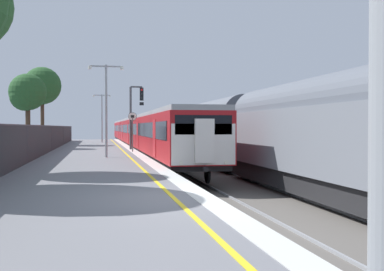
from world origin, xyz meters
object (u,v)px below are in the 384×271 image
background_tree_centre (27,94)px  background_tree_right (42,87)px  platform_lamp_mid (106,102)px  platform_lamp_far (102,114)px  commuter_train_at_platform (138,131)px  signal_gantry (134,110)px  freight_train_adjacent_track (249,131)px  speed_limit_sign (133,127)px

background_tree_centre → background_tree_right: 7.16m
platform_lamp_mid → platform_lamp_far: 26.00m
commuter_train_at_platform → signal_gantry: signal_gantry is taller
commuter_train_at_platform → platform_lamp_far: size_ratio=11.53×
freight_train_adjacent_track → signal_gantry: size_ratio=5.86×
signal_gantry → platform_lamp_mid: 9.30m
freight_train_adjacent_track → platform_lamp_far: bearing=105.3°
freight_train_adjacent_track → platform_lamp_mid: (-7.77, 2.32, 1.65)m
signal_gantry → platform_lamp_mid: size_ratio=0.93×
commuter_train_at_platform → speed_limit_sign: 16.97m
background_tree_right → platform_lamp_far: bearing=47.9°
platform_lamp_far → background_tree_centre: background_tree_centre is taller
signal_gantry → platform_lamp_far: 17.14m
signal_gantry → commuter_train_at_platform: bearing=83.8°
signal_gantry → speed_limit_sign: (-0.38, -3.26, -1.30)m
speed_limit_sign → background_tree_centre: bearing=139.6°
background_tree_centre → platform_lamp_mid: bearing=-64.1°
freight_train_adjacent_track → platform_lamp_far: 29.42m
speed_limit_sign → background_tree_right: bearing=118.8°
freight_train_adjacent_track → signal_gantry: bearing=115.8°
speed_limit_sign → commuter_train_at_platform: bearing=83.8°
commuter_train_at_platform → freight_train_adjacent_track: bearing=-80.9°
background_tree_right → platform_lamp_mid: bearing=-73.8°
speed_limit_sign → platform_lamp_mid: size_ratio=0.52×
signal_gantry → speed_limit_sign: signal_gantry is taller
platform_lamp_mid → freight_train_adjacent_track: bearing=-16.6°
commuter_train_at_platform → speed_limit_sign: (-1.85, -16.87, 0.50)m
background_tree_right → background_tree_centre: bearing=-93.2°
platform_lamp_mid → background_tree_right: bearing=106.2°
speed_limit_sign → background_tree_right: 16.33m
commuter_train_at_platform → speed_limit_sign: commuter_train_at_platform is taller
freight_train_adjacent_track → background_tree_centre: background_tree_centre is taller
platform_lamp_far → background_tree_centre: size_ratio=0.89×
freight_train_adjacent_track → speed_limit_sign: 9.98m
platform_lamp_far → background_tree_centre: bearing=-114.6°
signal_gantry → background_tree_right: 13.57m
background_tree_centre → background_tree_right: size_ratio=0.81×
freight_train_adjacent_track → platform_lamp_mid: platform_lamp_mid is taller
signal_gantry → background_tree_centre: bearing=156.9°
platform_lamp_mid → platform_lamp_far: bearing=90.0°
speed_limit_sign → platform_lamp_mid: 6.22m
freight_train_adjacent_track → platform_lamp_far: platform_lamp_far is taller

